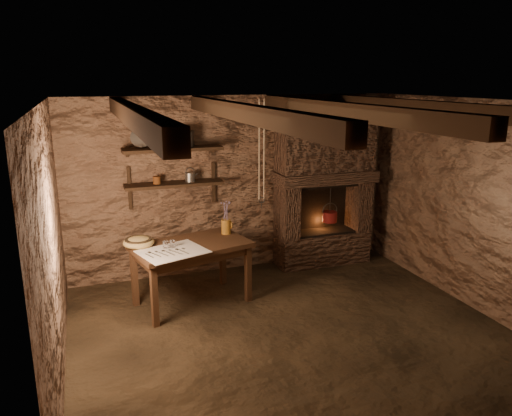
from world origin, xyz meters
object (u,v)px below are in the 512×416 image
object	(u,v)px
work_table	(192,271)
stoneware_jug	(226,220)
red_pot	(330,216)
wooden_bowl	(139,243)
iron_stockpot	(185,140)

from	to	relation	value
work_table	stoneware_jug	bearing A→B (deg)	11.13
red_pot	work_table	bearing A→B (deg)	-162.73
work_table	red_pot	bearing A→B (deg)	3.91
work_table	wooden_bowl	size ratio (longest dim) A/B	4.08
red_pot	stoneware_jug	bearing A→B (deg)	-165.02
wooden_bowl	red_pot	distance (m)	2.80
wooden_bowl	iron_stockpot	world-z (taller)	iron_stockpot
work_table	wooden_bowl	distance (m)	0.71
work_table	wooden_bowl	xyz separation A→B (m)	(-0.58, 0.11, 0.39)
iron_stockpot	stoneware_jug	bearing A→B (deg)	-57.28
work_table	stoneware_jug	world-z (taller)	stoneware_jug
iron_stockpot	red_pot	distance (m)	2.34
wooden_bowl	iron_stockpot	bearing A→B (deg)	43.70
work_table	iron_stockpot	world-z (taller)	iron_stockpot
stoneware_jug	red_pot	size ratio (longest dim) A/B	0.76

